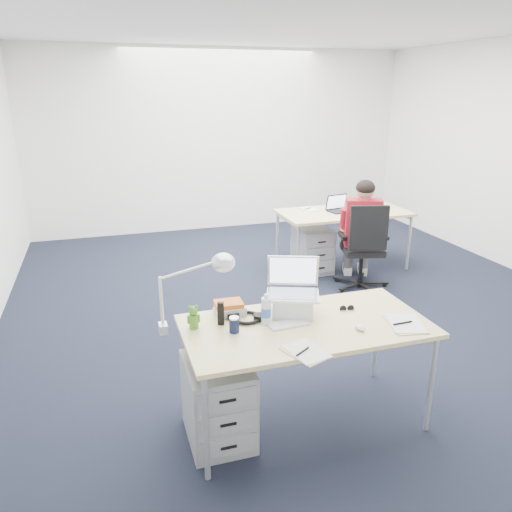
% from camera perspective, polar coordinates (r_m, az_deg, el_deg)
% --- Properties ---
extents(floor, '(7.00, 7.00, 0.00)m').
position_cam_1_polar(floor, '(5.23, 5.73, -6.21)').
color(floor, black).
rests_on(floor, ground).
extents(room, '(6.02, 7.02, 2.80)m').
position_cam_1_polar(room, '(4.78, 6.40, 12.81)').
color(room, white).
rests_on(room, ground).
extents(desk_near, '(1.60, 0.80, 0.73)m').
position_cam_1_polar(desk_near, '(3.31, 5.73, -8.48)').
color(desk_near, '#D4C07A').
rests_on(desk_near, ground).
extents(desk_far, '(1.60, 0.80, 0.73)m').
position_cam_1_polar(desk_far, '(6.36, 9.98, 4.64)').
color(desk_far, '#D4C07A').
rests_on(desk_far, ground).
extents(office_chair, '(0.78, 0.78, 1.01)m').
position_cam_1_polar(office_chair, '(5.81, 12.00, -0.93)').
color(office_chair, black).
rests_on(office_chair, ground).
extents(seated_person, '(0.57, 0.76, 1.24)m').
position_cam_1_polar(seated_person, '(5.87, 11.87, 2.67)').
color(seated_person, '#AA1825').
rests_on(seated_person, ground).
extents(drawer_pedestal_near, '(0.40, 0.50, 0.55)m').
position_cam_1_polar(drawer_pedestal_near, '(3.35, -4.34, -16.20)').
color(drawer_pedestal_near, '#9EA2A3').
rests_on(drawer_pedestal_near, ground).
extents(drawer_pedestal_far, '(0.40, 0.50, 0.55)m').
position_cam_1_polar(drawer_pedestal_far, '(6.28, 6.47, 0.74)').
color(drawer_pedestal_far, '#9EA2A3').
rests_on(drawer_pedestal_far, ground).
extents(silver_laptop, '(0.43, 0.38, 0.37)m').
position_cam_1_polar(silver_laptop, '(3.35, 4.24, -3.71)').
color(silver_laptop, silver).
rests_on(silver_laptop, desk_near).
extents(wireless_keyboard, '(0.28, 0.13, 0.01)m').
position_cam_1_polar(wireless_keyboard, '(3.27, 3.77, -7.75)').
color(wireless_keyboard, white).
rests_on(wireless_keyboard, desk_near).
extents(computer_mouse, '(0.06, 0.09, 0.03)m').
position_cam_1_polar(computer_mouse, '(3.26, 11.79, -8.02)').
color(computer_mouse, white).
rests_on(computer_mouse, desk_near).
extents(headphones, '(0.30, 0.27, 0.04)m').
position_cam_1_polar(headphones, '(3.32, -1.10, -6.95)').
color(headphones, black).
rests_on(headphones, desk_near).
extents(can_koozie, '(0.08, 0.08, 0.10)m').
position_cam_1_polar(can_koozie, '(3.15, -2.51, -7.85)').
color(can_koozie, '#131C3E').
rests_on(can_koozie, desk_near).
extents(water_bottle, '(0.08, 0.08, 0.20)m').
position_cam_1_polar(water_bottle, '(3.24, 1.16, -6.08)').
color(water_bottle, silver).
rests_on(water_bottle, desk_near).
extents(bear_figurine, '(0.09, 0.07, 0.16)m').
position_cam_1_polar(bear_figurine, '(3.21, -7.16, -6.89)').
color(bear_figurine, '#317D21').
rests_on(bear_figurine, desk_near).
extents(book_stack, '(0.23, 0.20, 0.09)m').
position_cam_1_polar(book_stack, '(3.40, -3.06, -5.95)').
color(book_stack, silver).
rests_on(book_stack, desk_near).
extents(cordless_phone, '(0.05, 0.04, 0.16)m').
position_cam_1_polar(cordless_phone, '(3.24, -4.05, -6.58)').
color(cordless_phone, black).
rests_on(cordless_phone, desk_near).
extents(papers_left, '(0.25, 0.31, 0.01)m').
position_cam_1_polar(papers_left, '(2.95, 5.66, -10.91)').
color(papers_left, '#E0C182').
rests_on(papers_left, desk_near).
extents(papers_right, '(0.28, 0.34, 0.01)m').
position_cam_1_polar(papers_right, '(3.40, 16.68, -7.46)').
color(papers_right, '#E0C182').
rests_on(papers_right, desk_near).
extents(sunglasses, '(0.11, 0.06, 0.02)m').
position_cam_1_polar(sunglasses, '(3.52, 10.35, -5.91)').
color(sunglasses, black).
rests_on(sunglasses, desk_near).
extents(desk_lamp, '(0.47, 0.32, 0.51)m').
position_cam_1_polar(desk_lamp, '(3.13, -8.04, -4.16)').
color(desk_lamp, silver).
rests_on(desk_lamp, desk_near).
extents(dark_laptop, '(0.34, 0.33, 0.21)m').
position_cam_1_polar(dark_laptop, '(6.31, 9.71, 5.97)').
color(dark_laptop, black).
rests_on(dark_laptop, desk_far).
extents(far_cup, '(0.07, 0.07, 0.09)m').
position_cam_1_polar(far_cup, '(6.59, 10.35, 5.89)').
color(far_cup, white).
rests_on(far_cup, desk_far).
extents(far_papers, '(0.24, 0.29, 0.01)m').
position_cam_1_polar(far_papers, '(6.39, 6.09, 5.34)').
color(far_papers, white).
rests_on(far_papers, desk_far).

